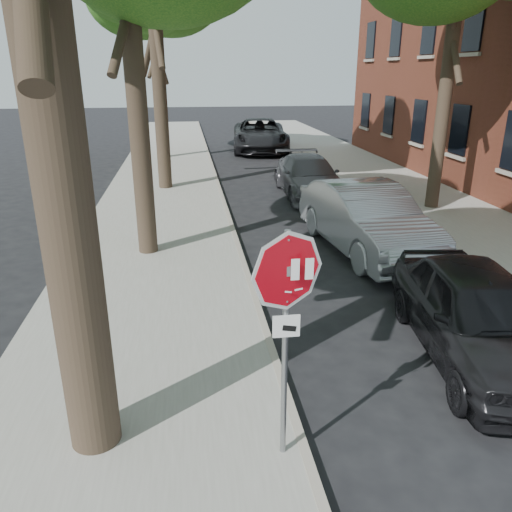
# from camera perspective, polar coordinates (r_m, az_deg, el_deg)

# --- Properties ---
(ground) EXTENTS (120.00, 120.00, 0.00)m
(ground) POSITION_cam_1_polar(r_m,az_deg,el_deg) (6.25, 9.81, -21.31)
(ground) COLOR black
(ground) RESTS_ON ground
(sidewalk_left) EXTENTS (4.00, 55.00, 0.12)m
(sidewalk_left) POSITION_cam_1_polar(r_m,az_deg,el_deg) (16.93, -10.80, 6.10)
(sidewalk_left) COLOR gray
(sidewalk_left) RESTS_ON ground
(sidewalk_right) EXTENTS (4.00, 55.00, 0.12)m
(sidewalk_right) POSITION_cam_1_polar(r_m,az_deg,el_deg) (18.54, 16.62, 6.85)
(sidewalk_right) COLOR gray
(sidewalk_right) RESTS_ON ground
(curb_left) EXTENTS (0.12, 55.00, 0.13)m
(curb_left) POSITION_cam_1_polar(r_m,az_deg,el_deg) (16.94, -3.82, 6.45)
(curb_left) COLOR #9E9384
(curb_left) RESTS_ON ground
(curb_right) EXTENTS (0.12, 55.00, 0.13)m
(curb_right) POSITION_cam_1_polar(r_m,az_deg,el_deg) (17.80, 10.55, 6.83)
(curb_right) COLOR #9E9384
(curb_right) RESTS_ON ground
(stop_sign) EXTENTS (0.76, 0.34, 2.61)m
(stop_sign) POSITION_cam_1_polar(r_m,az_deg,el_deg) (4.98, 3.50, -5.62)
(stop_sign) COLOR gray
(stop_sign) RESTS_ON sidewalk_left
(car_a) EXTENTS (2.23, 4.39, 1.43)m
(car_a) POSITION_cam_1_polar(r_m,az_deg,el_deg) (8.21, 24.00, -6.07)
(car_a) COLOR black
(car_a) RESTS_ON ground
(car_b) EXTENTS (2.25, 5.08, 1.62)m
(car_b) POSITION_cam_1_polar(r_m,az_deg,el_deg) (12.27, 12.49, 4.19)
(car_b) COLOR #909497
(car_b) RESTS_ON ground
(car_c) EXTENTS (1.97, 4.71, 1.36)m
(car_c) POSITION_cam_1_polar(r_m,az_deg,el_deg) (17.70, 6.03, 9.03)
(car_c) COLOR #4A494E
(car_c) RESTS_ON ground
(car_d) EXTENTS (3.46, 6.44, 1.72)m
(car_d) POSITION_cam_1_polar(r_m,az_deg,el_deg) (27.98, 0.47, 13.66)
(car_d) COLOR black
(car_d) RESTS_ON ground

